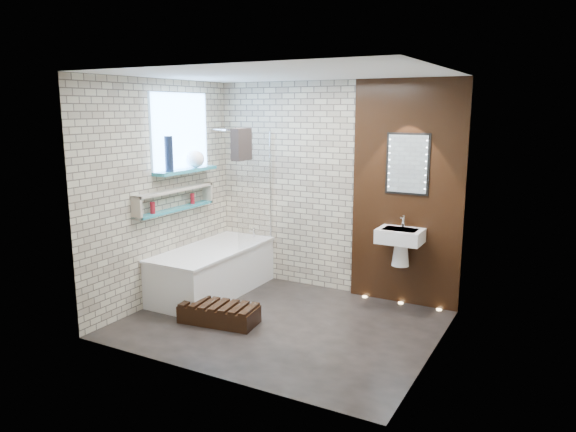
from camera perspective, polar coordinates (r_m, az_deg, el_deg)
The scene contains 15 objects.
ground at distance 5.88m, azimuth -0.71°, elevation -11.31°, with size 3.20×3.20×0.00m, color black.
room_shell at distance 5.52m, azimuth -0.74°, elevation 1.26°, with size 3.24×3.20×2.60m.
walnut_panel at distance 6.32m, azimuth 12.53°, elevation 2.28°, with size 1.30×0.06×2.60m, color black.
clerestory_window at distance 6.62m, azimuth -11.29°, elevation 7.97°, with size 0.18×1.00×0.94m.
display_niche at distance 6.52m, azimuth -11.90°, elevation 1.69°, with size 0.14×1.30×0.26m.
bathtub at distance 6.77m, azimuth -7.96°, elevation -5.72°, with size 0.79×1.74×0.70m.
bath_screen at distance 6.71m, azimuth -3.52°, elevation 2.88°, with size 0.01×0.78×1.40m, color white.
towel at distance 6.41m, azimuth -4.96°, elevation 7.58°, with size 0.11×0.29×0.38m, color black.
shower_head at distance 6.93m, azimuth -6.38°, elevation 9.08°, with size 0.18×0.18×0.02m, color silver.
washbasin at distance 6.23m, azimuth 11.82°, elevation -2.60°, with size 0.50×0.36×0.58m.
led_mirror at distance 6.24m, azimuth 12.57°, elevation 5.41°, with size 0.50×0.02×0.70m.
walnut_step at distance 5.92m, azimuth -7.32°, elevation -10.30°, with size 0.83×0.37×0.19m, color black.
niche_bottles at distance 6.48m, azimuth -12.22°, elevation 1.32°, with size 0.06×0.77×0.13m.
sill_vases at distance 6.62m, azimuth -10.53°, elevation 6.12°, with size 0.21×0.64×0.41m.
floor_uplights at distance 6.58m, azimuth 11.87°, elevation -9.01°, with size 0.96×0.06×0.01m.
Camera 1 is at (2.65, -4.74, 2.27)m, focal length 33.51 mm.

